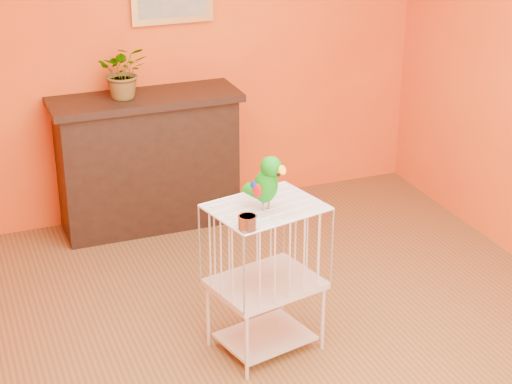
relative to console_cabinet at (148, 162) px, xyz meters
name	(u,v)px	position (x,y,z in m)	size (l,w,h in m)	color
ground	(289,354)	(0.30, -2.01, -0.52)	(4.50, 4.50, 0.00)	brown
room_shell	(294,94)	(0.30, -2.01, 1.06)	(4.50, 4.50, 4.50)	#EA5C16
console_cabinet	(148,162)	(0.00, 0.00, 0.00)	(1.40, 0.50, 1.04)	black
potted_plant	(125,78)	(-0.14, -0.02, 0.67)	(0.35, 0.39, 0.30)	#26722D
birdcage	(265,276)	(0.19, -1.89, -0.04)	(0.68, 0.58, 0.92)	beige
feed_cup	(248,222)	(0.00, -2.12, 0.44)	(0.10, 0.10, 0.07)	silver
parrot	(266,182)	(0.18, -1.92, 0.56)	(0.20, 0.28, 0.32)	#59544C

